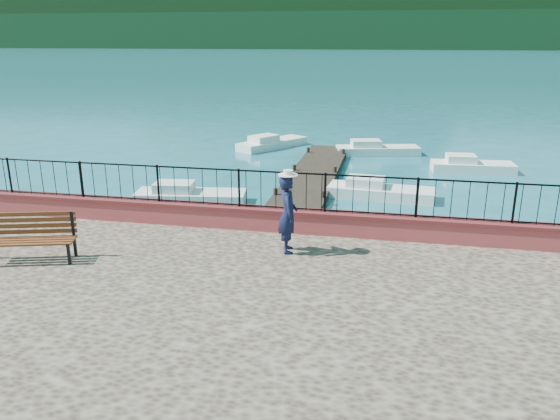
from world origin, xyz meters
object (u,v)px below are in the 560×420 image
at_px(person, 288,214).
at_px(boat_3, 272,141).
at_px(park_bench, 32,247).
at_px(boat_4, 378,147).
at_px(boat_1, 381,188).
at_px(boat_2, 473,163).
at_px(boat_0, 191,192).

height_order(person, boat_3, person).
xyz_separation_m(park_bench, boat_4, (6.97, 18.99, -1.11)).
distance_m(park_bench, person, 5.70).
xyz_separation_m(boat_1, boat_2, (4.03, 5.23, 0.00)).
height_order(park_bench, boat_3, park_bench).
height_order(boat_3, boat_4, same).
distance_m(boat_1, boat_4, 8.28).
height_order(boat_0, boat_4, same).
height_order(boat_1, boat_2, same).
xyz_separation_m(boat_3, boat_4, (5.85, -0.70, 0.00)).
relative_size(person, boat_0, 0.44).
bearing_deg(boat_2, park_bench, -129.50).
height_order(boat_1, boat_3, same).
distance_m(park_bench, boat_3, 19.75).
relative_size(boat_2, boat_4, 0.85).
xyz_separation_m(boat_0, boat_1, (6.95, 2.07, 0.00)).
height_order(person, boat_4, person).
xyz_separation_m(park_bench, boat_0, (0.41, 8.65, -1.11)).
height_order(boat_1, boat_4, same).
bearing_deg(person, boat_0, 20.41).
bearing_deg(park_bench, person, 1.06).
relative_size(boat_3, boat_4, 1.01).
xyz_separation_m(boat_1, boat_4, (-0.38, 8.27, 0.00)).
distance_m(person, boat_1, 9.41).
height_order(boat_0, boat_2, same).
relative_size(boat_1, boat_3, 0.92).
distance_m(park_bench, boat_0, 8.73).
bearing_deg(boat_3, boat_1, -110.89).
bearing_deg(boat_2, boat_4, 141.45).
bearing_deg(boat_4, boat_0, -136.13).
relative_size(boat_1, boat_4, 0.93).
height_order(boat_2, boat_3, same).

